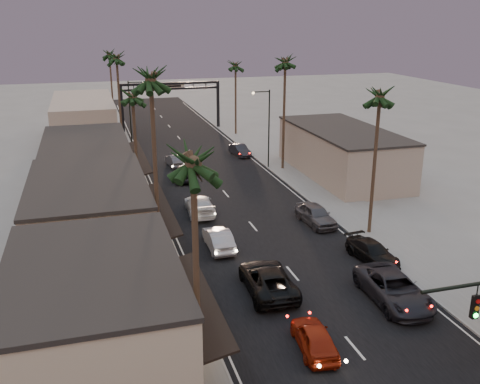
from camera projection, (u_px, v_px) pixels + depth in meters
ground at (219, 185)px, 55.64m from camera, size 200.00×200.00×0.00m
road at (208, 172)px, 60.21m from camera, size 14.00×120.00×0.02m
sidewalk_left at (118, 163)px, 64.07m from camera, size 5.00×92.00×0.12m
sidewalk_right at (267, 152)px, 69.08m from camera, size 5.00×92.00×0.12m
storefront_near at (96, 320)px, 25.80m from camera, size 8.00×12.00×5.50m
storefront_mid at (90, 220)px, 38.58m from camera, size 8.00×14.00×5.50m
storefront_far at (87, 166)px, 53.26m from camera, size 8.00×16.00×5.00m
storefront_dist at (84, 121)px, 74.10m from camera, size 8.00×20.00×6.00m
building_right at (342, 153)px, 58.55m from camera, size 8.00×18.00×5.00m
arch at (171, 94)px, 81.30m from camera, size 15.20×0.40×7.27m
streetlight_right at (267, 122)px, 60.37m from camera, size 2.13×0.30×9.00m
streetlight_left at (132, 110)px, 68.59m from camera, size 2.13×0.30×9.00m
palm_la at (193, 153)px, 21.51m from camera, size 3.20×3.20×13.20m
palm_lb at (150, 73)px, 32.77m from camera, size 3.20×3.20×15.20m
palm_lc at (132, 92)px, 46.46m from camera, size 3.20×3.20×12.20m
palm_ld at (116, 55)px, 63.20m from camera, size 3.20×3.20×14.20m
palm_ra at (380, 91)px, 39.74m from camera, size 3.20×3.20×13.20m
palm_rb at (285, 58)px, 57.69m from camera, size 3.20×3.20×14.20m
palm_rc at (236, 63)px, 76.56m from camera, size 3.20×3.20×12.20m
palm_far at (109, 52)px, 84.58m from camera, size 3.20×3.20×13.20m
oncoming_red at (314, 338)px, 27.90m from camera, size 2.23×4.49×1.47m
oncoming_pickup at (268, 279)px, 33.86m from camera, size 3.13×6.25×1.70m
oncoming_silver at (218, 239)px, 40.21m from camera, size 1.71×4.74×1.55m
oncoming_white at (200, 205)px, 47.40m from camera, size 2.58×5.66×1.60m
oncoming_dgrey at (183, 172)px, 57.23m from camera, size 2.45×5.09×1.68m
oncoming_grey_far at (176, 161)px, 62.31m from camera, size 1.95×4.57×1.47m
curbside_near at (394, 289)px, 32.64m from camera, size 3.21×6.46×1.76m
curbside_black at (372, 252)px, 38.15m from camera, size 2.56×5.06×1.41m
curbside_grey at (316, 215)px, 44.98m from camera, size 2.33×5.07×1.68m
curbside_far at (240, 150)px, 67.32m from camera, size 1.98×4.41×1.41m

